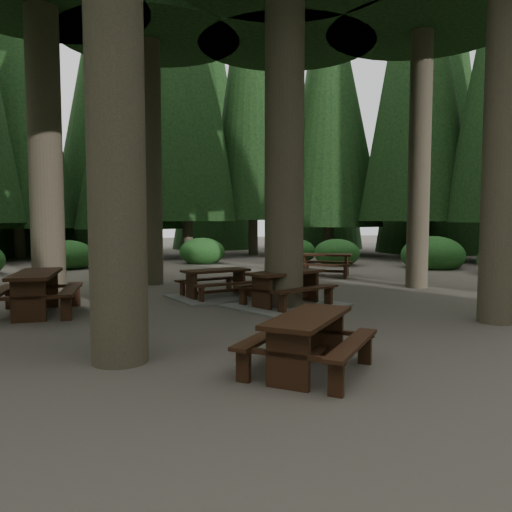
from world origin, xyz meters
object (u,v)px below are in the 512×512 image
object	(u,v)px
picnic_table_b	(36,286)
picnic_table_c	(216,289)
picnic_table_e	(308,334)
picnic_table_a	(286,294)
picnic_table_d	(325,261)

from	to	relation	value
picnic_table_b	picnic_table_c	world-z (taller)	picnic_table_b
picnic_table_c	picnic_table_e	size ratio (longest dim) A/B	1.11
picnic_table_b	picnic_table_e	world-z (taller)	picnic_table_b
picnic_table_a	picnic_table_b	distance (m)	5.17
picnic_table_b	picnic_table_c	bearing A→B (deg)	-72.80
picnic_table_d	picnic_table_e	size ratio (longest dim) A/B	1.02
picnic_table_a	picnic_table_c	bearing A→B (deg)	102.41
picnic_table_a	picnic_table_b	size ratio (longest dim) A/B	1.38
picnic_table_d	picnic_table_e	distance (m)	10.56
picnic_table_a	picnic_table_d	world-z (taller)	picnic_table_a
picnic_table_b	picnic_table_c	size ratio (longest dim) A/B	0.87
picnic_table_a	picnic_table_d	distance (m)	5.97
picnic_table_a	picnic_table_d	xyz separation A→B (m)	(3.34, 4.94, 0.23)
picnic_table_c	picnic_table_b	bearing A→B (deg)	179.30
picnic_table_a	picnic_table_b	bearing A→B (deg)	147.97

